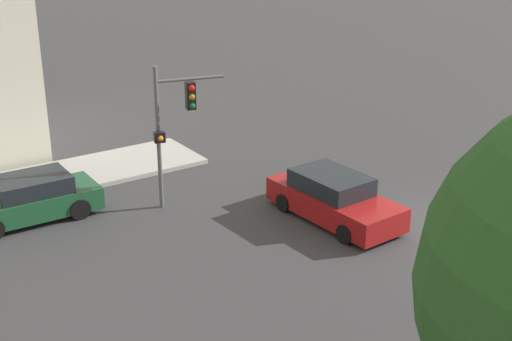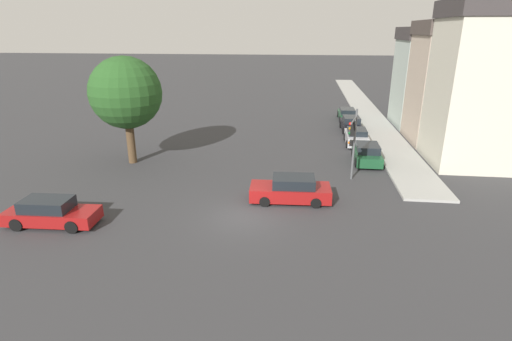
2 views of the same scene
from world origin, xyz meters
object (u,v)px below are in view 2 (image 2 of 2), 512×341
parked_car_0 (367,153)px  parked_car_1 (356,137)px  street_tree (126,93)px  parked_car_3 (347,114)px  parked_car_2 (351,124)px  crossing_car_1 (51,213)px  traffic_signal (353,136)px  crossing_car_0 (291,190)px

parked_car_0 → parked_car_1: parked_car_0 is taller
street_tree → parked_car_3: (17.70, 17.59, -4.65)m
parked_car_2 → parked_car_3: parked_car_2 is taller
crossing_car_1 → traffic_signal: bearing=24.8°
traffic_signal → crossing_car_0: traffic_signal is taller
traffic_signal → crossing_car_0: bearing=58.2°
street_tree → parked_car_3: size_ratio=1.72×
street_tree → parked_car_1: street_tree is taller
parked_car_2 → parked_car_3: bearing=-2.7°
street_tree → parked_car_1: (17.56, 7.26, -4.59)m
street_tree → crossing_car_1: size_ratio=1.67×
crossing_car_1 → parked_car_0: 21.74m
crossing_car_0 → parked_car_1: (5.28, 13.13, -0.03)m
parked_car_2 → crossing_car_0: bearing=162.2°
parked_car_2 → parked_car_1: bearing=178.3°
traffic_signal → parked_car_2: bearing=-81.7°
crossing_car_1 → parked_car_2: bearing=50.0°
traffic_signal → parked_car_3: bearing=-80.4°
parked_car_3 → parked_car_0: bearing=-179.9°
traffic_signal → parked_car_3: (1.64, 19.84, -2.52)m
parked_car_2 → crossing_car_1: bearing=140.8°
traffic_signal → crossing_car_1: traffic_signal is taller
traffic_signal → crossing_car_0: size_ratio=1.00×
street_tree → parked_car_1: size_ratio=1.93×
crossing_car_0 → parked_car_3: size_ratio=1.04×
street_tree → parked_car_1: 19.55m
street_tree → parked_car_2: (17.58, 12.22, -4.57)m
crossing_car_0 → parked_car_2: size_ratio=1.11×
traffic_signal → parked_car_0: 5.37m
street_tree → crossing_car_1: street_tree is taller
parked_car_1 → parked_car_2: bearing=0.3°
crossing_car_0 → crossing_car_1: 13.03m
traffic_signal → street_tree: bearing=6.3°
crossing_car_0 → parked_car_2: (5.30, 18.10, -0.02)m
traffic_signal → parked_car_0: size_ratio=1.08×
traffic_signal → crossing_car_1: size_ratio=1.01×
parked_car_0 → parked_car_1: (-0.20, 5.05, -0.01)m
crossing_car_0 → parked_car_1: 14.15m
crossing_car_1 → parked_car_1: 24.87m
traffic_signal → parked_car_2: size_ratio=1.11×
crossing_car_1 → parked_car_0: bearing=33.3°
street_tree → traffic_signal: size_ratio=1.64×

